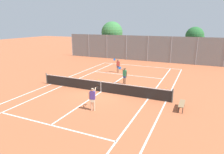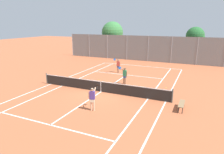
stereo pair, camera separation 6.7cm
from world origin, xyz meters
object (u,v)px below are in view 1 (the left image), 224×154
(player_far_right, at_px, (125,75))
(courtside_bench, at_px, (182,104))
(tennis_net, at_px, (101,86))
(player_near_side, at_px, (93,98))
(tree_behind_right, at_px, (195,36))
(loose_tennis_ball_4, at_px, (116,71))
(loose_tennis_ball_3, at_px, (166,88))
(tree_behind_left, at_px, (112,33))
(loose_tennis_ball_0, at_px, (99,79))
(player_far_left, at_px, (118,65))
(loose_tennis_ball_2, at_px, (142,87))

(player_far_right, relative_size, courtside_bench, 1.18)
(tennis_net, xyz_separation_m, player_near_side, (1.24, -3.61, 0.42))
(player_near_side, bearing_deg, courtside_bench, 25.54)
(tree_behind_right, bearing_deg, loose_tennis_ball_4, -127.27)
(player_far_right, distance_m, loose_tennis_ball_3, 4.04)
(player_near_side, height_order, tree_behind_left, tree_behind_left)
(courtside_bench, bearing_deg, tennis_net, 171.57)
(loose_tennis_ball_0, xyz_separation_m, courtside_bench, (8.67, -4.29, 0.38))
(tree_behind_right, bearing_deg, tree_behind_left, -177.59)
(tennis_net, relative_size, tree_behind_right, 2.29)
(player_near_side, relative_size, player_far_left, 1.00)
(player_near_side, height_order, loose_tennis_ball_0, player_near_side)
(loose_tennis_ball_2, distance_m, loose_tennis_ball_4, 6.84)
(player_near_side, height_order, loose_tennis_ball_2, player_near_side)
(tennis_net, height_order, player_near_side, player_near_side)
(player_near_side, distance_m, loose_tennis_ball_3, 7.92)
(tennis_net, distance_m, courtside_bench, 6.79)
(loose_tennis_ball_4, bearing_deg, loose_tennis_ball_0, -90.63)
(player_near_side, relative_size, player_far_right, 1.00)
(player_far_right, xyz_separation_m, loose_tennis_ball_0, (-2.99, 0.29, -0.89))
(player_far_right, distance_m, tree_behind_left, 17.55)
(player_far_left, xyz_separation_m, player_far_right, (2.35, -4.05, 0.00))
(courtside_bench, distance_m, tree_behind_left, 23.97)
(player_far_right, bearing_deg, loose_tennis_ball_4, 122.14)
(player_far_left, bearing_deg, loose_tennis_ball_3, -30.68)
(tree_behind_left, bearing_deg, player_far_left, -62.34)
(tennis_net, relative_size, player_far_right, 6.76)
(player_near_side, xyz_separation_m, tree_behind_right, (5.29, 22.39, 2.88))
(loose_tennis_ball_4, distance_m, tree_behind_left, 12.43)
(loose_tennis_ball_4, distance_m, courtside_bench, 12.25)
(player_far_right, xyz_separation_m, loose_tennis_ball_4, (-2.94, 4.69, -0.89))
(loose_tennis_ball_0, relative_size, loose_tennis_ball_3, 1.00)
(courtside_bench, bearing_deg, tree_behind_left, 125.86)
(tree_behind_left, height_order, tree_behind_right, tree_behind_left)
(loose_tennis_ball_4, distance_m, tree_behind_right, 14.44)
(player_far_right, xyz_separation_m, tree_behind_left, (-8.20, 15.20, 3.14))
(loose_tennis_ball_0, bearing_deg, loose_tennis_ball_4, 89.37)
(player_near_side, distance_m, courtside_bench, 6.09)
(player_far_left, bearing_deg, tree_behind_left, 117.66)
(loose_tennis_ball_4, bearing_deg, tennis_net, -76.05)
(loose_tennis_ball_3, xyz_separation_m, tree_behind_left, (-12.13, 14.88, 4.03))
(player_far_right, height_order, loose_tennis_ball_0, player_far_right)
(player_far_left, relative_size, loose_tennis_ball_4, 26.88)
(loose_tennis_ball_3, relative_size, tree_behind_left, 0.01)
(loose_tennis_ball_3, bearing_deg, player_near_side, -118.21)
(loose_tennis_ball_0, height_order, loose_tennis_ball_4, same)
(tree_behind_left, bearing_deg, loose_tennis_ball_4, -63.44)
(player_far_left, xyz_separation_m, loose_tennis_ball_0, (-0.64, -3.76, -0.89))
(player_far_right, distance_m, loose_tennis_ball_0, 3.14)
(tree_behind_left, relative_size, tree_behind_right, 1.16)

